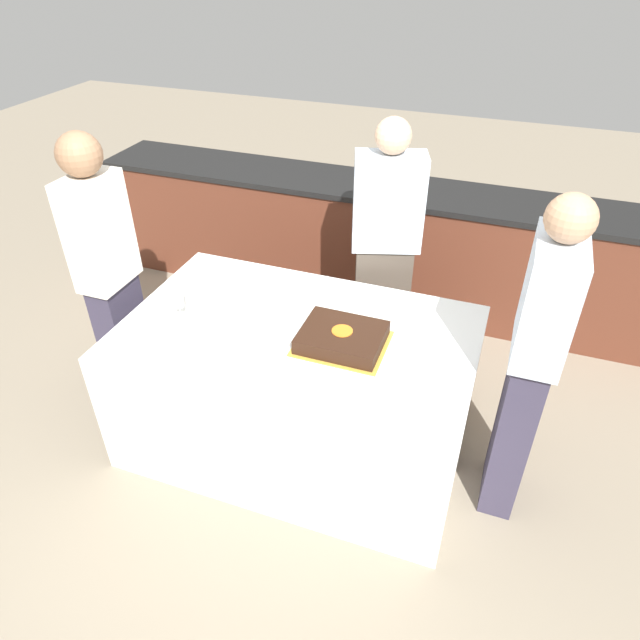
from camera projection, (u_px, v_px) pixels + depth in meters
The scene contains 11 objects.
ground_plane at pixel (300, 436), 3.34m from camera, with size 14.00×14.00×0.00m, color gray.
back_counter at pixel (378, 243), 4.34m from camera, with size 4.40×0.58×0.92m.
dining_table at pixel (299, 387), 3.12m from camera, with size 1.80×1.13×0.76m.
cake at pixel (342, 338), 2.79m from camera, with size 0.44×0.37×0.08m.
plate_stack at pixel (258, 321), 2.92m from camera, with size 0.20×0.20×0.06m.
wine_glass at pixel (178, 298), 2.92m from camera, with size 0.07×0.07×0.19m.
side_plate_near_cake at pixel (367, 313), 3.03m from camera, with size 0.17×0.17×0.00m.
utensil_pile at pixel (280, 393), 2.51m from camera, with size 0.13×0.12×0.02m.
person_cutting_cake at pixel (385, 253), 3.39m from camera, with size 0.44×0.31×1.65m.
person_seated_left at pixel (108, 273), 3.15m from camera, with size 0.22×0.33×1.66m.
person_seated_right at pixel (530, 365), 2.53m from camera, with size 0.20×0.42×1.66m.
Camera 1 is at (0.91, -2.16, 2.48)m, focal length 32.00 mm.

